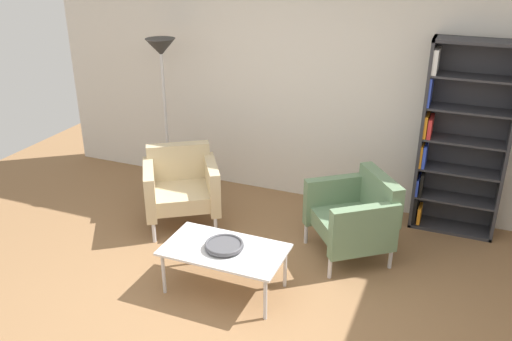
# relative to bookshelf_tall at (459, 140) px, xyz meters

# --- Properties ---
(ground_plane) EXTENTS (8.32, 8.32, 0.00)m
(ground_plane) POSITION_rel_bookshelf_tall_xyz_m (-1.44, -2.26, -0.94)
(ground_plane) COLOR olive
(plaster_back_panel) EXTENTS (6.40, 0.12, 2.90)m
(plaster_back_panel) POSITION_rel_bookshelf_tall_xyz_m (-1.44, 0.20, 0.51)
(plaster_back_panel) COLOR silver
(plaster_back_panel) RESTS_ON ground_plane
(bookshelf_tall) EXTENTS (0.80, 0.30, 1.90)m
(bookshelf_tall) POSITION_rel_bookshelf_tall_xyz_m (0.00, 0.00, 0.00)
(bookshelf_tall) COLOR #333338
(bookshelf_tall) RESTS_ON ground_plane
(coffee_table_low) EXTENTS (1.00, 0.56, 0.40)m
(coffee_table_low) POSITION_rel_bookshelf_tall_xyz_m (-1.64, -1.82, -0.57)
(coffee_table_low) COLOR silver
(coffee_table_low) RESTS_ON ground_plane
(decorative_bowl) EXTENTS (0.32, 0.32, 0.05)m
(decorative_bowl) POSITION_rel_bookshelf_tall_xyz_m (-1.64, -1.82, -0.50)
(decorative_bowl) COLOR #4C4C51
(decorative_bowl) RESTS_ON coffee_table_low
(armchair_spare_guest) EXTENTS (0.94, 0.92, 0.78)m
(armchair_spare_guest) POSITION_rel_bookshelf_tall_xyz_m (-2.54, -0.93, -0.52)
(armchair_spare_guest) COLOR #C6B289
(armchair_spare_guest) RESTS_ON ground_plane
(armchair_corner_red) EXTENTS (0.94, 0.95, 0.78)m
(armchair_corner_red) POSITION_rel_bookshelf_tall_xyz_m (-0.77, -0.88, -0.52)
(armchair_corner_red) COLOR slate
(armchair_corner_red) RESTS_ON ground_plane
(floor_lamp_torchiere) EXTENTS (0.32, 0.32, 1.74)m
(floor_lamp_torchiere) POSITION_rel_bookshelf_tall_xyz_m (-3.08, -0.27, 0.51)
(floor_lamp_torchiere) COLOR silver
(floor_lamp_torchiere) RESTS_ON ground_plane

